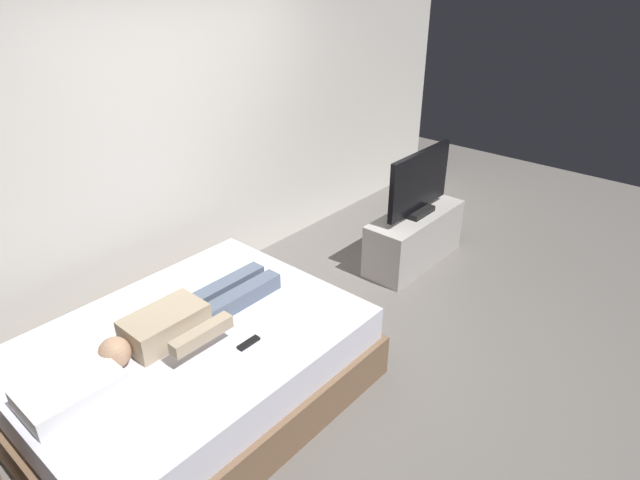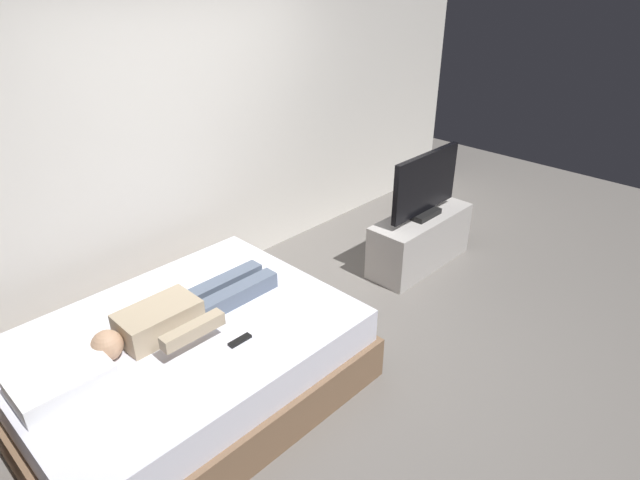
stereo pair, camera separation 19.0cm
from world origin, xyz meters
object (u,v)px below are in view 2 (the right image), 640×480
(pillow, at_px, (61,381))
(bed, at_px, (186,364))
(tv, at_px, (425,186))
(person, at_px, (179,313))
(tv_stand, at_px, (420,240))
(remote, at_px, (240,340))

(pillow, bearing_deg, bed, 0.00)
(tv, bearing_deg, person, 176.81)
(bed, xyz_separation_m, pillow, (-0.72, 0.00, 0.34))
(bed, relative_size, person, 1.66)
(pillow, distance_m, tv_stand, 3.22)
(remote, bearing_deg, pillow, 158.34)
(bed, height_order, pillow, pillow)
(pillow, relative_size, remote, 3.20)
(bed, distance_m, tv, 2.53)
(person, bearing_deg, remote, -69.53)
(bed, xyz_separation_m, tv, (2.48, -0.09, 0.52))
(bed, bearing_deg, remote, -63.34)
(pillow, relative_size, tv_stand, 0.44)
(pillow, distance_m, person, 0.75)
(person, height_order, tv, tv)
(person, bearing_deg, pillow, -176.48)
(bed, relative_size, tv, 2.37)
(person, xyz_separation_m, tv_stand, (2.45, -0.14, -0.37))
(person, relative_size, remote, 8.40)
(bed, bearing_deg, tv, -2.08)
(tv_stand, height_order, tv, tv)
(remote, relative_size, tv_stand, 0.14)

